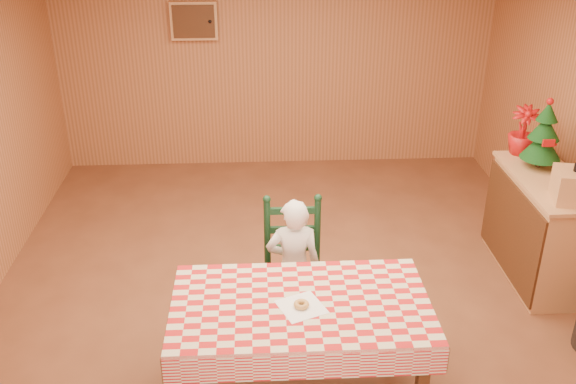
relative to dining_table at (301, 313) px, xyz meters
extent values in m
plane|color=brown|center=(-0.02, 1.02, -0.69)|extent=(6.00, 6.00, 0.00)
cube|color=#A8663C|center=(-0.02, 4.02, 0.61)|extent=(5.00, 0.10, 2.60)
cube|color=tan|center=(-0.92, 3.96, 1.06)|extent=(0.52, 0.08, 0.42)
cube|color=#4A2713|center=(-0.92, 3.91, 1.06)|extent=(0.46, 0.02, 0.36)
sphere|color=black|center=(-0.74, 3.90, 1.06)|extent=(0.04, 0.04, 0.04)
cube|color=#4A2713|center=(0.00, 0.00, 0.03)|extent=(1.60, 0.90, 0.06)
cube|color=#4A2713|center=(-0.72, 0.37, -0.34)|extent=(0.07, 0.07, 0.69)
cube|color=#4A2713|center=(0.72, 0.37, -0.34)|extent=(0.07, 0.07, 0.69)
cube|color=#B31718|center=(0.00, 0.00, 0.07)|extent=(1.64, 0.94, 0.02)
cube|color=#B31718|center=(0.00, -0.47, -0.03)|extent=(1.64, 0.02, 0.18)
cube|color=#B31718|center=(0.00, 0.47, -0.03)|extent=(1.64, 0.02, 0.18)
cube|color=#255024|center=(-0.82, 0.00, -0.03)|extent=(0.02, 0.94, 0.18)
cube|color=#255024|center=(0.82, 0.00, -0.03)|extent=(0.02, 0.94, 0.18)
cube|color=black|center=(0.00, 0.73, -0.26)|extent=(0.44, 0.40, 0.04)
cylinder|color=black|center=(-0.19, 0.56, -0.48)|extent=(0.04, 0.04, 0.41)
cylinder|color=black|center=(0.19, 0.56, -0.48)|extent=(0.04, 0.04, 0.41)
cylinder|color=black|center=(-0.19, 0.90, -0.48)|extent=(0.04, 0.04, 0.41)
cylinder|color=black|center=(0.19, 0.90, -0.48)|extent=(0.04, 0.04, 0.41)
cylinder|color=black|center=(-0.19, 0.90, 0.06)|extent=(0.05, 0.05, 0.60)
sphere|color=black|center=(-0.19, 0.90, 0.36)|extent=(0.06, 0.06, 0.06)
cylinder|color=black|center=(0.19, 0.90, 0.06)|extent=(0.05, 0.05, 0.60)
sphere|color=black|center=(0.19, 0.90, 0.36)|extent=(0.06, 0.06, 0.06)
cube|color=black|center=(0.00, 0.90, -0.06)|extent=(0.38, 0.03, 0.05)
cube|color=black|center=(0.00, 0.90, 0.10)|extent=(0.38, 0.03, 0.05)
cube|color=black|center=(0.00, 0.90, 0.26)|extent=(0.38, 0.03, 0.05)
imported|color=silver|center=(0.00, 0.73, -0.13)|extent=(0.41, 0.27, 1.12)
cube|color=white|center=(0.00, -0.05, 0.08)|extent=(0.34, 0.34, 0.00)
torus|color=#B98742|center=(0.00, -0.05, 0.10)|extent=(0.12, 0.12, 0.03)
cube|color=tan|center=(2.18, 1.39, -0.24)|extent=(0.50, 1.20, 0.90)
cube|color=tan|center=(2.18, 1.39, 0.23)|extent=(0.54, 1.24, 0.03)
cube|color=#4A2713|center=(1.92, 1.39, -0.24)|extent=(0.02, 1.20, 0.80)
cube|color=tan|center=(2.18, 0.99, 0.37)|extent=(0.36, 0.36, 0.25)
cylinder|color=#4A2713|center=(2.18, 1.64, 0.28)|extent=(0.04, 0.04, 0.08)
cone|color=#0B3310|center=(2.18, 1.64, 0.44)|extent=(0.34, 0.34, 0.24)
cone|color=#0B3310|center=(2.18, 1.64, 0.60)|extent=(0.26, 0.26, 0.20)
cone|color=#0B3310|center=(2.18, 1.64, 0.74)|extent=(0.18, 0.18, 0.16)
sphere|color=#AC0F10|center=(2.18, 1.64, 0.83)|extent=(0.06, 0.06, 0.06)
cube|color=#AC0F10|center=(2.16, 1.49, 0.52)|extent=(0.10, 0.02, 0.06)
sphere|color=#AC0F10|center=(2.26, 1.58, 0.47)|extent=(0.04, 0.04, 0.04)
sphere|color=#AC0F10|center=(2.11, 1.69, 0.54)|extent=(0.04, 0.04, 0.04)
sphere|color=#AC0F10|center=(2.22, 1.73, 0.64)|extent=(0.04, 0.04, 0.04)
imported|color=#AC0F10|center=(2.13, 1.94, 0.46)|extent=(0.30, 0.30, 0.44)
camera|label=1|loc=(-0.26, -3.32, 2.50)|focal=40.00mm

